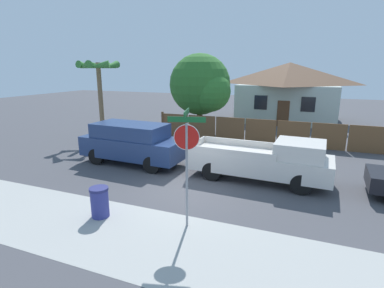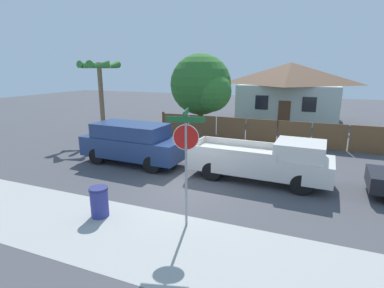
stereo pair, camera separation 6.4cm
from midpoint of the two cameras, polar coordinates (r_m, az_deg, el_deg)
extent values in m
plane|color=#47474C|center=(11.45, -1.11, -8.46)|extent=(80.00, 80.00, 0.00)
cube|color=#A3A39E|center=(8.61, -10.88, -16.92)|extent=(36.00, 3.20, 0.01)
cube|color=brown|center=(20.03, -3.30, 3.64)|extent=(1.80, 0.06, 1.47)
cube|color=brown|center=(19.32, 1.75, 3.26)|extent=(1.80, 0.06, 1.47)
cube|color=brown|center=(18.77, 7.14, 2.83)|extent=(1.80, 0.06, 1.47)
cube|color=brown|center=(18.40, 12.79, 2.35)|extent=(1.80, 0.06, 1.47)
cube|color=brown|center=(18.22, 18.61, 1.84)|extent=(1.80, 0.06, 1.47)
cube|color=brown|center=(18.23, 24.49, 1.30)|extent=(1.80, 0.06, 1.47)
cube|color=brown|center=(18.43, 30.30, 0.75)|extent=(1.80, 0.06, 1.47)
cube|color=brown|center=(20.43, -5.70, 3.94)|extent=(0.12, 0.12, 1.57)
cube|color=#B2C1B7|center=(27.55, 17.62, 7.62)|extent=(7.77, 6.80, 3.10)
pyramid|color=brown|center=(27.40, 18.01, 12.70)|extent=(8.39, 7.34, 1.80)
cube|color=black|center=(24.34, 12.87, 7.72)|extent=(1.00, 0.04, 1.10)
cube|color=black|center=(24.05, 21.17, 7.04)|extent=(1.00, 0.04, 1.10)
cube|color=brown|center=(24.23, 16.86, 5.54)|extent=(0.90, 0.04, 2.00)
cylinder|color=brown|center=(20.98, 1.37, 4.60)|extent=(0.40, 0.40, 1.80)
sphere|color=#2D6B28|center=(20.71, 1.41, 11.28)|extent=(4.11, 4.11, 4.11)
sphere|color=#31732C|center=(19.95, 3.42, 9.96)|extent=(2.67, 2.67, 2.67)
cylinder|color=brown|center=(19.70, -17.06, 7.69)|extent=(0.28, 0.28, 4.75)
cone|color=#387A33|center=(19.08, -15.52, 14.08)|extent=(0.44, 1.57, 0.67)
cone|color=#387A33|center=(19.91, -15.22, 14.08)|extent=(1.58, 1.17, 0.67)
cone|color=#387A33|center=(20.42, -17.16, 13.95)|extent=(1.58, 1.17, 0.67)
cone|color=#387A33|center=(20.13, -19.44, 13.78)|extent=(0.44, 1.57, 0.67)
cone|color=#387A33|center=(19.31, -19.91, 13.75)|extent=(1.58, 1.17, 0.67)
cone|color=#387A33|center=(18.77, -17.93, 13.92)|extent=(1.58, 1.17, 0.67)
cube|color=navy|center=(14.40, -11.28, -0.52)|extent=(4.98, 2.10, 0.91)
cube|color=navy|center=(14.30, -11.83, 2.54)|extent=(3.51, 1.88, 0.65)
cube|color=black|center=(13.42, -6.17, 2.01)|extent=(0.13, 1.67, 0.54)
cylinder|color=black|center=(14.42, -4.32, -2.07)|extent=(0.76, 0.22, 0.76)
cylinder|color=black|center=(13.04, -7.83, -3.94)|extent=(0.76, 0.22, 0.76)
cylinder|color=black|center=(16.05, -13.93, -0.76)|extent=(0.76, 0.22, 0.76)
cylinder|color=black|center=(14.82, -17.89, -2.28)|extent=(0.76, 0.22, 0.76)
cube|color=silver|center=(12.33, 12.46, -3.44)|extent=(5.58, 2.08, 0.76)
cube|color=silver|center=(11.95, 19.75, -1.05)|extent=(1.83, 1.78, 0.63)
cube|color=silver|center=(13.22, 9.43, 0.22)|extent=(3.47, 0.22, 0.27)
cube|color=silver|center=(11.58, 7.17, -1.71)|extent=(3.47, 0.22, 0.27)
cube|color=silver|center=(12.97, 0.79, 0.15)|extent=(0.15, 1.76, 0.27)
cylinder|color=black|center=(13.02, 20.52, -4.76)|extent=(0.76, 0.22, 0.76)
cylinder|color=black|center=(11.48, 19.91, -7.24)|extent=(0.76, 0.22, 0.76)
cylinder|color=black|center=(13.61, 6.05, -3.10)|extent=(0.76, 0.22, 0.76)
cylinder|color=black|center=(12.14, 3.61, -5.21)|extent=(0.76, 0.22, 0.76)
cylinder|color=gray|center=(8.35, -1.22, -6.22)|extent=(0.07, 0.07, 3.01)
cylinder|color=red|center=(8.03, -1.26, 1.27)|extent=(0.65, 0.20, 0.67)
cylinder|color=white|center=(8.03, -1.26, 1.27)|extent=(0.69, 0.20, 0.71)
cube|color=#19602D|center=(7.93, -1.28, 4.69)|extent=(1.00, 0.29, 0.15)
cube|color=#19602D|center=(7.91, -1.28, 5.98)|extent=(0.27, 0.90, 0.15)
cylinder|color=navy|center=(9.70, -17.33, -10.74)|extent=(0.54, 0.54, 0.86)
cylinder|color=navy|center=(9.52, -17.54, -8.17)|extent=(0.57, 0.57, 0.08)
camera|label=1|loc=(0.03, -90.16, -0.04)|focal=28.00mm
camera|label=2|loc=(0.03, 89.84, 0.04)|focal=28.00mm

